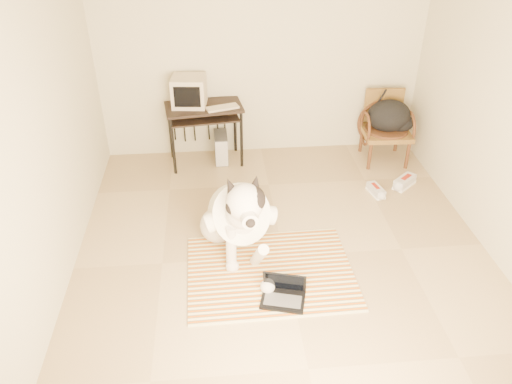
{
  "coord_description": "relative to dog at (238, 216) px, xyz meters",
  "views": [
    {
      "loc": [
        -0.61,
        -3.7,
        3.14
      ],
      "look_at": [
        -0.27,
        0.06,
        0.72
      ],
      "focal_mm": 35.0,
      "sensor_mm": 36.0,
      "label": 1
    }
  ],
  "objects": [
    {
      "name": "rattan_chair",
      "position": [
        1.97,
        1.73,
        0.02
      ],
      "size": [
        0.6,
        0.58,
        0.87
      ],
      "color": "brown",
      "rests_on": "floor"
    },
    {
      "name": "pc_tower",
      "position": [
        -0.11,
        1.86,
        -0.23
      ],
      "size": [
        0.17,
        0.39,
        0.36
      ],
      "color": "#48494B",
      "rests_on": "floor"
    },
    {
      "name": "desk_keyboard",
      "position": [
        -0.08,
        1.73,
        0.37
      ],
      "size": [
        0.41,
        0.25,
        0.03
      ],
      "primitive_type": "cube",
      "rotation": [
        0.0,
        0.0,
        0.3
      ],
      "color": "#B5A58E",
      "rests_on": "computer_desk"
    },
    {
      "name": "sneaker_left",
      "position": [
        1.64,
        0.88,
        -0.37
      ],
      "size": [
        0.17,
        0.3,
        0.1
      ],
      "color": "white",
      "rests_on": "floor"
    },
    {
      "name": "computer_desk",
      "position": [
        -0.3,
        1.82,
        0.25
      ],
      "size": [
        0.98,
        0.62,
        0.77
      ],
      "color": "black",
      "rests_on": "floor"
    },
    {
      "name": "floor",
      "position": [
        0.43,
        -0.13,
        -0.41
      ],
      "size": [
        4.5,
        4.5,
        0.0
      ],
      "primitive_type": "plane",
      "color": "tan",
      "rests_on": "ground"
    },
    {
      "name": "laptop",
      "position": [
        0.34,
        -0.71,
        -0.33
      ],
      "size": [
        0.43,
        0.36,
        0.26
      ],
      "color": "black",
      "rests_on": "rug"
    },
    {
      "name": "sneaker_right",
      "position": [
        2.03,
        1.02,
        -0.36
      ],
      "size": [
        0.34,
        0.32,
        0.12
      ],
      "color": "white",
      "rests_on": "floor"
    },
    {
      "name": "wall_back",
      "position": [
        0.43,
        2.12,
        0.94
      ],
      "size": [
        4.5,
        0.0,
        4.5
      ],
      "primitive_type": "plane",
      "rotation": [
        1.57,
        0.0,
        0.0
      ],
      "color": "beige",
      "rests_on": "floor"
    },
    {
      "name": "rug",
      "position": [
        0.27,
        -0.36,
        -0.4
      ],
      "size": [
        1.54,
        1.19,
        0.02
      ],
      "color": "#B8530E",
      "rests_on": "floor"
    },
    {
      "name": "wall_front",
      "position": [
        0.43,
        -2.38,
        0.94
      ],
      "size": [
        4.5,
        0.0,
        4.5
      ],
      "primitive_type": "plane",
      "rotation": [
        -1.57,
        0.0,
        0.0
      ],
      "color": "beige",
      "rests_on": "floor"
    },
    {
      "name": "wall_left",
      "position": [
        -1.57,
        -0.13,
        0.94
      ],
      "size": [
        0.0,
        4.5,
        4.5
      ],
      "primitive_type": "plane",
      "rotation": [
        1.57,
        0.0,
        1.57
      ],
      "color": "beige",
      "rests_on": "floor"
    },
    {
      "name": "crt_monitor",
      "position": [
        -0.46,
        1.88,
        0.53
      ],
      "size": [
        0.43,
        0.41,
        0.35
      ],
      "color": "#B5A58E",
      "rests_on": "computer_desk"
    },
    {
      "name": "backpack",
      "position": [
        2.01,
        1.7,
        0.17
      ],
      "size": [
        0.58,
        0.45,
        0.4
      ],
      "color": "black",
      "rests_on": "rattan_chair"
    },
    {
      "name": "dog",
      "position": [
        0.0,
        0.0,
        0.0
      ],
      "size": [
        0.7,
        1.42,
        1.05
      ],
      "color": "silver",
      "rests_on": "rug"
    }
  ]
}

